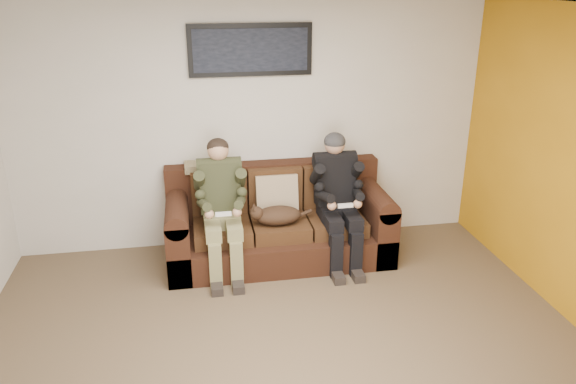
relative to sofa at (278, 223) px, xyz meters
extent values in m
plane|color=brown|center=(-0.21, -1.83, -0.35)|extent=(5.00, 5.00, 0.00)
plane|color=silver|center=(-0.21, -1.83, 2.25)|extent=(5.00, 5.00, 0.00)
plane|color=beige|center=(-0.21, 0.42, 0.95)|extent=(5.00, 0.00, 5.00)
cube|color=#33190F|center=(0.00, -0.08, -0.20)|extent=(2.28, 0.99, 0.31)
cube|color=#33190F|center=(0.00, 0.31, 0.27)|extent=(2.28, 0.21, 0.62)
cube|color=#33190F|center=(-1.03, -0.08, -0.04)|extent=(0.23, 0.99, 0.62)
cube|color=#33190F|center=(1.03, -0.08, -0.04)|extent=(0.23, 0.99, 0.62)
cylinder|color=#33190F|center=(-1.03, -0.08, 0.27)|extent=(0.23, 0.99, 0.23)
cylinder|color=#33190F|center=(1.03, -0.08, 0.27)|extent=(0.23, 0.99, 0.23)
cube|color=#402613|center=(-0.59, -0.13, 0.03)|extent=(0.57, 0.62, 0.15)
cube|color=#402613|center=(-0.59, 0.16, 0.33)|extent=(0.57, 0.15, 0.46)
cube|color=#402613|center=(0.00, -0.13, 0.03)|extent=(0.57, 0.62, 0.15)
cube|color=#402613|center=(0.00, 0.16, 0.33)|extent=(0.57, 0.15, 0.46)
cube|color=#402613|center=(0.59, -0.13, 0.03)|extent=(0.57, 0.62, 0.15)
cube|color=#402613|center=(0.59, 0.16, 0.33)|extent=(0.57, 0.15, 0.46)
cube|color=tan|center=(0.00, 0.04, 0.31)|extent=(0.44, 0.21, 0.43)
cube|color=tan|center=(-0.69, 0.29, 0.58)|extent=(0.47, 0.23, 0.08)
cube|color=#888355|center=(-0.59, -0.16, 0.17)|extent=(0.36, 0.30, 0.14)
cube|color=#30341F|center=(-0.59, -0.06, 0.47)|extent=(0.40, 0.30, 0.53)
cylinder|color=#30341F|center=(-0.59, -0.04, 0.68)|extent=(0.44, 0.18, 0.18)
sphere|color=tan|center=(-0.59, -0.02, 0.84)|extent=(0.21, 0.21, 0.21)
cube|color=#888355|center=(-0.69, -0.36, 0.16)|extent=(0.15, 0.42, 0.13)
cube|color=#888355|center=(-0.49, -0.36, 0.16)|extent=(0.15, 0.42, 0.13)
cube|color=#888355|center=(-0.69, -0.56, -0.12)|extent=(0.12, 0.13, 0.46)
cube|color=#888355|center=(-0.49, -0.56, -0.12)|extent=(0.12, 0.13, 0.46)
cube|color=black|center=(-0.69, -0.64, -0.31)|extent=(0.11, 0.26, 0.08)
cube|color=black|center=(-0.49, -0.64, -0.31)|extent=(0.11, 0.26, 0.08)
cylinder|color=#30341F|center=(-0.79, -0.13, 0.57)|extent=(0.11, 0.30, 0.28)
cylinder|color=#30341F|center=(-0.39, -0.13, 0.57)|extent=(0.11, 0.30, 0.28)
cylinder|color=#30341F|center=(-0.76, -0.35, 0.41)|extent=(0.14, 0.32, 0.15)
cylinder|color=#30341F|center=(-0.42, -0.35, 0.41)|extent=(0.14, 0.32, 0.15)
sphere|color=tan|center=(-0.72, -0.47, 0.36)|extent=(0.09, 0.09, 0.09)
sphere|color=tan|center=(-0.46, -0.47, 0.36)|extent=(0.09, 0.09, 0.09)
cube|color=white|center=(-0.59, -0.49, 0.36)|extent=(0.15, 0.04, 0.03)
ellipsoid|color=black|center=(-0.59, -0.01, 0.87)|extent=(0.22, 0.22, 0.17)
cube|color=black|center=(0.59, -0.16, 0.17)|extent=(0.36, 0.30, 0.14)
cube|color=black|center=(0.59, -0.06, 0.47)|extent=(0.40, 0.30, 0.53)
cylinder|color=black|center=(0.59, -0.04, 0.68)|extent=(0.44, 0.18, 0.18)
sphere|color=#AA7B5F|center=(0.59, -0.02, 0.84)|extent=(0.21, 0.21, 0.21)
cube|color=black|center=(0.49, -0.36, 0.16)|extent=(0.15, 0.42, 0.13)
cube|color=black|center=(0.69, -0.36, 0.16)|extent=(0.15, 0.42, 0.13)
cube|color=black|center=(0.49, -0.56, -0.12)|extent=(0.12, 0.13, 0.46)
cube|color=black|center=(0.69, -0.56, -0.12)|extent=(0.12, 0.13, 0.46)
cube|color=black|center=(0.49, -0.64, -0.31)|extent=(0.11, 0.26, 0.08)
cube|color=black|center=(0.69, -0.64, -0.31)|extent=(0.11, 0.26, 0.08)
cylinder|color=black|center=(0.39, -0.13, 0.57)|extent=(0.11, 0.30, 0.28)
cylinder|color=black|center=(0.79, -0.13, 0.57)|extent=(0.11, 0.30, 0.28)
cylinder|color=black|center=(0.42, -0.35, 0.41)|extent=(0.14, 0.32, 0.15)
cylinder|color=black|center=(0.76, -0.35, 0.41)|extent=(0.14, 0.32, 0.15)
sphere|color=#AA7B5F|center=(0.46, -0.47, 0.36)|extent=(0.09, 0.09, 0.09)
sphere|color=#AA7B5F|center=(0.72, -0.47, 0.36)|extent=(0.09, 0.09, 0.09)
cube|color=white|center=(0.59, -0.49, 0.36)|extent=(0.15, 0.04, 0.03)
ellipsoid|color=black|center=(0.59, -0.02, 0.87)|extent=(0.22, 0.22, 0.19)
ellipsoid|color=#432A1A|center=(-0.03, -0.24, 0.20)|extent=(0.47, 0.26, 0.19)
sphere|color=#432A1A|center=(-0.25, -0.27, 0.25)|extent=(0.14, 0.14, 0.14)
cone|color=#432A1A|center=(-0.27, -0.31, 0.32)|extent=(0.04, 0.04, 0.04)
cone|color=#432A1A|center=(-0.27, -0.24, 0.32)|extent=(0.04, 0.04, 0.04)
cylinder|color=#432A1A|center=(0.21, -0.19, 0.16)|extent=(0.26, 0.13, 0.08)
cube|color=black|center=(-0.20, 0.39, 1.75)|extent=(1.25, 0.04, 0.52)
cube|color=black|center=(-0.20, 0.36, 1.75)|extent=(1.15, 0.01, 0.42)
camera|label=1|loc=(-0.84, -5.33, 2.44)|focal=35.00mm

